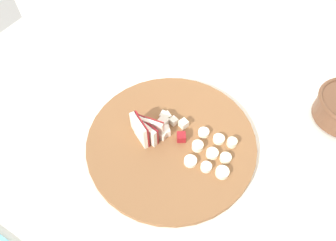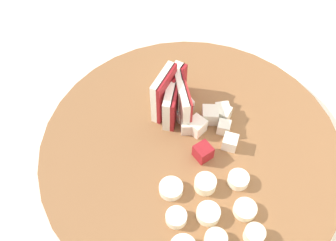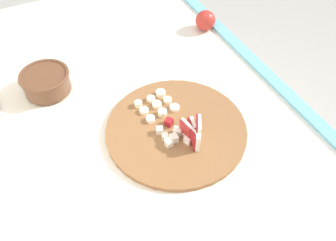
# 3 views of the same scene
# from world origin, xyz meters

# --- Properties ---
(ground) EXTENTS (10.00, 10.00, 0.00)m
(ground) POSITION_xyz_m (0.00, 0.00, 0.00)
(ground) COLOR #B2ADA3
(tiled_countertop) EXTENTS (1.50, 0.80, 0.90)m
(tiled_countertop) POSITION_xyz_m (0.00, -0.00, 0.45)
(tiled_countertop) COLOR silver
(tiled_countertop) RESTS_ON ground
(tile_backsplash) EXTENTS (2.40, 0.04, 1.48)m
(tile_backsplash) POSITION_xyz_m (0.00, 0.42, 0.74)
(tile_backsplash) COLOR silver
(tile_backsplash) RESTS_ON ground
(cutting_board) EXTENTS (0.38, 0.38, 0.01)m
(cutting_board) POSITION_xyz_m (-0.11, -0.02, 0.90)
(cutting_board) COLOR brown
(cutting_board) RESTS_ON tiled_countertop
(apple_wedge_fan) EXTENTS (0.08, 0.05, 0.07)m
(apple_wedge_fan) POSITION_xyz_m (-0.16, -0.04, 0.93)
(apple_wedge_fan) COLOR maroon
(apple_wedge_fan) RESTS_ON cutting_board
(apple_dice_pile) EXTENTS (0.10, 0.08, 0.02)m
(apple_dice_pile) POSITION_xyz_m (-0.13, 0.00, 0.91)
(apple_dice_pile) COLOR #EFE5CC
(apple_dice_pile) RESTS_ON cutting_board
(banana_slice_rows) EXTENTS (0.11, 0.11, 0.02)m
(banana_slice_rows) POSITION_xyz_m (-0.01, -0.00, 0.91)
(banana_slice_rows) COLOR white
(banana_slice_rows) RESTS_ON cutting_board
(ceramic_bowl) EXTENTS (0.15, 0.15, 0.07)m
(ceramic_bowl) POSITION_xyz_m (0.21, 0.26, 0.93)
(ceramic_bowl) COLOR brown
(ceramic_bowl) RESTS_ON tiled_countertop
(whole_apple) EXTENTS (0.07, 0.07, 0.07)m
(whole_apple) POSITION_xyz_m (0.28, -0.33, 0.92)
(whole_apple) COLOR #B22D23
(whole_apple) RESTS_ON tiled_countertop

